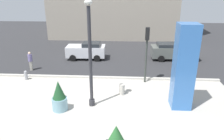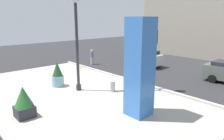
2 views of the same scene
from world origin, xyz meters
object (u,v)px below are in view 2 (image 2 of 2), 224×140
Objects in this scene: art_pillar_blue at (140,68)px; traffic_light_far_side at (154,50)px; pedestrian_on_sidewalk at (92,56)px; lamp_post at (77,47)px; concrete_bollard at (112,86)px; fire_hydrant at (78,64)px; potted_plant_near_right at (58,75)px; car_intersection at (144,58)px; potted_plant_by_pillar at (24,102)px.

art_pillar_blue reaches higher than traffic_light_far_side.
traffic_light_far_side is at bearing -11.56° from pedestrian_on_sidewalk.
lamp_post is 8.31× the size of concrete_bollard.
lamp_post reaches higher than pedestrian_on_sidewalk.
fire_hydrant is 7.88m from concrete_bollard.
art_pillar_blue reaches higher than potted_plant_near_right.
car_intersection reaches higher than fire_hydrant.
pedestrian_on_sidewalk is at bearing 152.34° from concrete_bollard.
traffic_light_far_side reaches higher than potted_plant_by_pillar.
pedestrian_on_sidewalk is (-6.24, 5.79, -2.11)m from lamp_post.
lamp_post reaches higher than traffic_light_far_side.
concrete_bollard is (0.14, 5.93, -0.46)m from potted_plant_by_pillar.
art_pillar_blue is 6.71× the size of fire_hydrant.
lamp_post reaches higher than concrete_bollard.
car_intersection is at bearing 115.50° from concrete_bollard.
pedestrian_on_sidewalk is (-7.92, 10.15, 0.09)m from potted_plant_by_pillar.
potted_plant_by_pillar is 2.18× the size of fire_hydrant.
potted_plant_by_pillar reaches higher than concrete_bollard.
potted_plant_near_right is 2.47× the size of concrete_bollard.
potted_plant_near_right is at bearing -148.52° from concrete_bollard.
potted_plant_near_right reaches higher than potted_plant_by_pillar.
traffic_light_far_side is (-1.83, 3.56, 0.33)m from art_pillar_blue.
traffic_light_far_side reaches higher than potted_plant_near_right.
traffic_light_far_side is 8.10m from car_intersection.
art_pillar_blue is at bearing -62.86° from traffic_light_far_side.
fire_hydrant is 0.45× the size of pedestrian_on_sidewalk.
lamp_post is at bearing -177.51° from art_pillar_blue.
fire_hydrant is at bearing 147.45° from lamp_post.
art_pillar_blue is 7.40m from potted_plant_near_right.
car_intersection is at bearing 128.39° from art_pillar_blue.
car_intersection is (-7.29, 9.20, -1.66)m from art_pillar_blue.
car_intersection is at bearing 56.27° from fire_hydrant.
traffic_light_far_side is at bearing 77.21° from potted_plant_by_pillar.
potted_plant_by_pillar is at bearing -91.33° from concrete_bollard.
lamp_post is 2.90m from potted_plant_near_right.
lamp_post is at bearing -78.41° from car_intersection.
fire_hydrant is at bearing 162.77° from art_pillar_blue.
lamp_post is 1.24× the size of art_pillar_blue.
art_pillar_blue reaches higher than fire_hydrant.
art_pillar_blue is at bearing -25.61° from pedestrian_on_sidewalk.
lamp_post reaches higher than potted_plant_near_right.
art_pillar_blue is at bearing 2.49° from lamp_post.
lamp_post is 7.35m from fire_hydrant.
art_pillar_blue is 3.07× the size of potted_plant_by_pillar.
pedestrian_on_sidewalk is at bearing 124.61° from potted_plant_near_right.
traffic_light_far_side is 10.16m from pedestrian_on_sidewalk.
fire_hydrant is (-5.77, 3.69, -2.66)m from lamp_post.
potted_plant_near_right reaches higher than car_intersection.
traffic_light_far_side is at bearing 39.79° from potted_plant_near_right.
fire_hydrant and concrete_bollard have the same top height.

